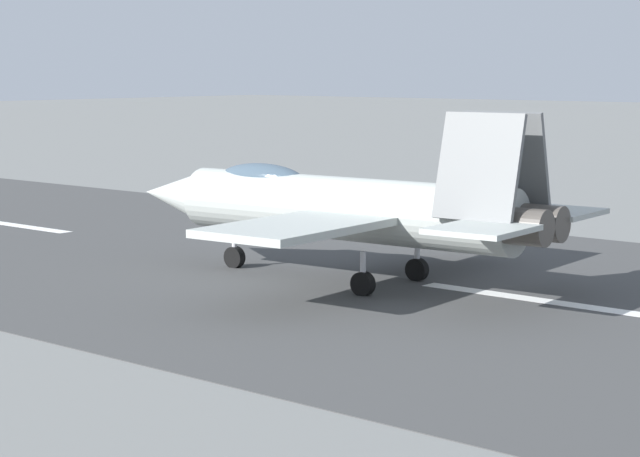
% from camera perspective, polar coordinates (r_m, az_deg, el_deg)
% --- Properties ---
extents(ground_plane, '(400.00, 400.00, 0.00)m').
position_cam_1_polar(ground_plane, '(36.66, 9.29, -3.30)').
color(ground_plane, slate).
extents(runway_strip, '(240.00, 26.00, 0.02)m').
position_cam_1_polar(runway_strip, '(36.65, 9.31, -3.29)').
color(runway_strip, '#3F4040').
rests_on(runway_strip, ground).
extents(fighter_jet, '(16.85, 13.95, 5.71)m').
position_cam_1_polar(fighter_jet, '(38.35, 1.06, 1.08)').
color(fighter_jet, '#ABB2AC').
rests_on(fighter_jet, ground).
extents(crew_person, '(0.64, 0.45, 1.72)m').
position_cam_1_polar(crew_person, '(53.80, -0.48, 1.24)').
color(crew_person, '#1E2338').
rests_on(crew_person, ground).
extents(marker_cone_mid, '(0.44, 0.44, 0.55)m').
position_cam_1_polar(marker_cone_mid, '(52.02, 8.39, 0.29)').
color(marker_cone_mid, orange).
rests_on(marker_cone_mid, ground).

